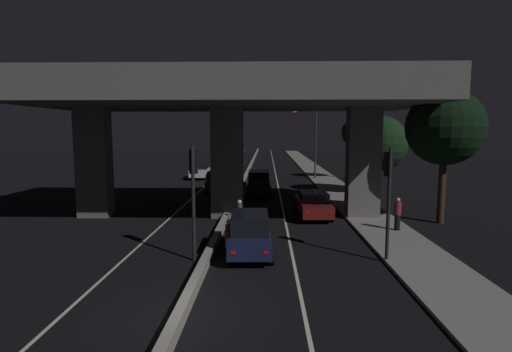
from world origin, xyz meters
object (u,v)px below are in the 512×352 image
(car_black_third, at_px, (259,183))
(motorcycle_white_filtering_near, at_px, (229,238))
(traffic_light_left_of_median, at_px, (193,182))
(car_dark_red_lead_oncoming, at_px, (219,181))
(street_lamp, at_px, (312,138))
(car_white_second_oncoming, at_px, (200,171))
(car_dark_red_second, at_px, (313,204))
(pedestrian_on_sidewalk, at_px, (398,214))
(motorcycle_black_filtering_mid, at_px, (240,214))
(traffic_light_right_of_median, at_px, (388,184))
(car_dark_blue_lead, at_px, (250,233))
(car_dark_red_third_oncoming, at_px, (236,161))
(motorcycle_red_filtering_far, at_px, (245,193))

(car_black_third, relative_size, motorcycle_white_filtering_near, 2.33)
(traffic_light_left_of_median, distance_m, car_dark_red_lead_oncoming, 18.09)
(street_lamp, bearing_deg, car_white_second_oncoming, 178.48)
(car_dark_red_second, relative_size, pedestrian_on_sidewalk, 2.89)
(car_dark_red_second, bearing_deg, motorcycle_white_filtering_near, 147.03)
(car_white_second_oncoming, relative_size, motorcycle_black_filtering_mid, 2.54)
(traffic_light_right_of_median, distance_m, car_white_second_oncoming, 30.27)
(car_dark_blue_lead, relative_size, pedestrian_on_sidewalk, 2.49)
(car_dark_red_second, relative_size, motorcycle_white_filtering_near, 2.76)
(car_dark_blue_lead, xyz_separation_m, pedestrian_on_sidewalk, (7.44, 3.85, 0.06))
(traffic_light_left_of_median, xyz_separation_m, car_dark_red_lead_oncoming, (-1.15, 17.92, -2.20))
(traffic_light_right_of_median, height_order, car_white_second_oncoming, traffic_light_right_of_median)
(street_lamp, relative_size, pedestrian_on_sidewalk, 4.44)
(pedestrian_on_sidewalk, bearing_deg, car_black_third, 122.15)
(car_black_third, bearing_deg, traffic_light_right_of_median, -161.67)
(car_white_second_oncoming, xyz_separation_m, motorcycle_black_filtering_mid, (5.76, -21.42, -0.18))
(car_dark_blue_lead, distance_m, car_black_third, 15.54)
(car_dark_blue_lead, height_order, car_white_second_oncoming, car_dark_blue_lead)
(motorcycle_black_filtering_mid, bearing_deg, car_dark_red_third_oncoming, 3.96)
(car_white_second_oncoming, bearing_deg, car_black_third, 31.55)
(car_black_third, relative_size, car_dark_red_third_oncoming, 0.97)
(motorcycle_white_filtering_near, bearing_deg, car_dark_red_third_oncoming, 4.88)
(motorcycle_red_filtering_far, bearing_deg, car_dark_red_lead_oncoming, 30.29)
(motorcycle_red_filtering_far, distance_m, pedestrian_on_sidewalk, 12.42)
(motorcycle_white_filtering_near, bearing_deg, motorcycle_red_filtering_far, 1.10)
(car_black_third, height_order, pedestrian_on_sidewalk, car_black_third)
(traffic_light_left_of_median, height_order, car_dark_blue_lead, traffic_light_left_of_median)
(traffic_light_right_of_median, xyz_separation_m, car_dark_red_third_oncoming, (-9.10, 40.52, -2.18))
(car_white_second_oncoming, bearing_deg, motorcycle_white_filtering_near, 13.13)
(street_lamp, relative_size, car_black_third, 1.82)
(car_dark_red_third_oncoming, bearing_deg, car_dark_blue_lead, 2.42)
(street_lamp, distance_m, pedestrian_on_sidewalk, 23.07)
(car_white_second_oncoming, xyz_separation_m, motorcycle_red_filtering_far, (5.63, -13.87, -0.16))
(car_dark_red_second, bearing_deg, car_dark_red_lead_oncoming, 33.81)
(street_lamp, height_order, car_dark_red_second, street_lamp)
(car_dark_blue_lead, xyz_separation_m, car_white_second_oncoming, (-6.57, 26.88, -0.14))
(traffic_light_left_of_median, xyz_separation_m, motorcycle_red_filtering_far, (1.28, 13.80, -2.58))
(car_dark_red_third_oncoming, bearing_deg, car_dark_red_lead_oncoming, -2.15)
(car_black_third, distance_m, motorcycle_white_filtering_near, 15.37)
(car_dark_red_second, distance_m, pedestrian_on_sidewalk, 5.43)
(street_lamp, bearing_deg, motorcycle_red_filtering_far, -115.51)
(motorcycle_white_filtering_near, bearing_deg, motorcycle_black_filtering_mid, -0.11)
(traffic_light_left_of_median, distance_m, motorcycle_white_filtering_near, 3.05)
(traffic_light_left_of_median, xyz_separation_m, traffic_light_right_of_median, (7.71, 0.00, -0.06))
(traffic_light_right_of_median, distance_m, motorcycle_red_filtering_far, 15.43)
(traffic_light_left_of_median, distance_m, motorcycle_red_filtering_far, 14.09)
(motorcycle_white_filtering_near, distance_m, motorcycle_black_filtering_mid, 5.25)
(traffic_light_left_of_median, relative_size, car_dark_red_second, 0.96)
(car_dark_red_second, xyz_separation_m, motorcycle_red_filtering_far, (-4.46, 5.41, -0.18))
(motorcycle_white_filtering_near, bearing_deg, car_dark_blue_lead, -102.40)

